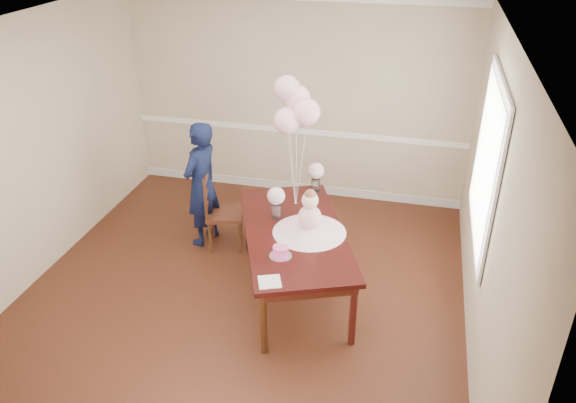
{
  "coord_description": "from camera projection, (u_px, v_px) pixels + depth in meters",
  "views": [
    {
      "loc": [
        1.58,
        -4.41,
        3.64
      ],
      "look_at": [
        0.44,
        0.26,
        1.05
      ],
      "focal_mm": 35.0,
      "sensor_mm": 36.0,
      "label": 1
    }
  ],
  "objects": [
    {
      "name": "dining_table_top",
      "position": [
        294.0,
        233.0,
        5.61
      ],
      "size": [
        1.61,
        2.15,
        0.05
      ],
      "primitive_type": "cube",
      "rotation": [
        0.0,
        0.0,
        0.38
      ],
      "color": "black",
      "rests_on": "table_leg_fl"
    },
    {
      "name": "woman",
      "position": [
        202.0,
        184.0,
        6.45
      ],
      "size": [
        0.49,
        0.62,
        1.5
      ],
      "primitive_type": "imported",
      "rotation": [
        0.0,
        0.0,
        -1.84
      ],
      "color": "black",
      "rests_on": "floor"
    },
    {
      "name": "balloon_ribbon_d",
      "position": [
        292.0,
        155.0,
        5.85
      ],
      "size": [
        0.11,
        0.07,
        1.09
      ],
      "primitive_type": "cylinder",
      "rotation": [
        -0.09,
        -0.07,
        0.38
      ],
      "color": "white",
      "rests_on": "balloon_weight"
    },
    {
      "name": "table_apron",
      "position": [
        294.0,
        239.0,
        5.65
      ],
      "size": [
        1.49,
        2.03,
        0.1
      ],
      "primitive_type": "cube",
      "rotation": [
        0.0,
        0.0,
        0.38
      ],
      "color": "black",
      "rests_on": "table_leg_fl"
    },
    {
      "name": "napkin",
      "position": [
        270.0,
        282.0,
        4.84
      ],
      "size": [
        0.25,
        0.25,
        0.01
      ],
      "primitive_type": "cube",
      "rotation": [
        0.0,
        0.0,
        0.38
      ],
      "color": "white",
      "rests_on": "dining_table_top"
    },
    {
      "name": "wall_back",
      "position": [
        296.0,
        98.0,
        7.32
      ],
      "size": [
        4.5,
        0.02,
        2.7
      ],
      "primitive_type": "cube",
      "color": "tan",
      "rests_on": "floor"
    },
    {
      "name": "balloon_weight",
      "position": [
        296.0,
        204.0,
        6.07
      ],
      "size": [
        0.05,
        0.05,
        0.02
      ],
      "primitive_type": "cylinder",
      "rotation": [
        0.0,
        0.0,
        0.38
      ],
      "color": "silver",
      "rests_on": "dining_table_top"
    },
    {
      "name": "balloon_c",
      "position": [
        297.0,
        98.0,
        5.61
      ],
      "size": [
        0.27,
        0.27,
        0.27
      ],
      "primitive_type": "sphere",
      "color": "#F8B0C2",
      "rests_on": "balloon_ribbon_c"
    },
    {
      "name": "window_blinds",
      "position": [
        485.0,
        162.0,
        5.05
      ],
      "size": [
        0.01,
        1.5,
        1.4
      ],
      "primitive_type": "cube",
      "color": "white",
      "rests_on": "wall_right"
    },
    {
      "name": "floor",
      "position": [
        241.0,
        297.0,
        5.82
      ],
      "size": [
        4.5,
        5.0,
        0.0
      ],
      "primitive_type": "cube",
      "color": "#35160D",
      "rests_on": "ground"
    },
    {
      "name": "rose_vase_near",
      "position": [
        276.0,
        211.0,
        5.8
      ],
      "size": [
        0.13,
        0.13,
        0.15
      ],
      "primitive_type": "cylinder",
      "rotation": [
        0.0,
        0.0,
        0.38
      ],
      "color": "silver",
      "rests_on": "dining_table_top"
    },
    {
      "name": "balloon_ribbon_a",
      "position": [
        291.0,
        170.0,
        5.87
      ],
      "size": [
        0.08,
        0.04,
        0.81
      ],
      "primitive_type": "cylinder",
      "rotation": [
        0.0,
        -0.1,
        0.38
      ],
      "color": "silver",
      "rests_on": "balloon_weight"
    },
    {
      "name": "balloon_d",
      "position": [
        287.0,
        89.0,
        5.57
      ],
      "size": [
        0.27,
        0.27,
        0.27
      ],
      "primitive_type": "sphere",
      "color": "#DA9BBB",
      "rests_on": "balloon_ribbon_d"
    },
    {
      "name": "chair_slat_low",
      "position": [
        208.0,
        202.0,
        6.43
      ],
      "size": [
        0.12,
        0.37,
        0.05
      ],
      "primitive_type": "cube",
      "rotation": [
        0.0,
        0.0,
        0.26
      ],
      "color": "#381A0F",
      "rests_on": "dining_chair_seat"
    },
    {
      "name": "balloon_ribbon_c",
      "position": [
        296.0,
        160.0,
        5.87
      ],
      "size": [
        0.02,
        0.09,
        1.0
      ],
      "primitive_type": "cylinder",
      "rotation": [
        -0.09,
        0.02,
        0.38
      ],
      "color": "white",
      "rests_on": "balloon_weight"
    },
    {
      "name": "roses_near",
      "position": [
        276.0,
        196.0,
        5.72
      ],
      "size": [
        0.18,
        0.18,
        0.18
      ],
      "primitive_type": "sphere",
      "color": "silver",
      "rests_on": "rose_vase_near"
    },
    {
      "name": "baby_hair",
      "position": [
        310.0,
        195.0,
        5.38
      ],
      "size": [
        0.12,
        0.12,
        0.12
      ],
      "primitive_type": "sphere",
      "color": "brown",
      "rests_on": "baby_head"
    },
    {
      "name": "baby_head",
      "position": [
        310.0,
        200.0,
        5.41
      ],
      "size": [
        0.16,
        0.16,
        0.16
      ],
      "primitive_type": "sphere",
      "color": "#FFD8AF",
      "rests_on": "baby_torso"
    },
    {
      "name": "table_leg_bl",
      "position": [
        248.0,
        222.0,
        6.51
      ],
      "size": [
        0.09,
        0.09,
        0.68
      ],
      "primitive_type": "cylinder",
      "rotation": [
        0.0,
        0.0,
        0.38
      ],
      "color": "black",
      "rests_on": "floor"
    },
    {
      "name": "birthday_cake",
      "position": [
        281.0,
        251.0,
        5.17
      ],
      "size": [
        0.19,
        0.19,
        0.1
      ],
      "primitive_type": "cylinder",
      "rotation": [
        0.0,
        0.0,
        0.38
      ],
      "color": "#ED4A9F",
      "rests_on": "cake_platter"
    },
    {
      "name": "wall_left",
      "position": [
        23.0,
        157.0,
        5.65
      ],
      "size": [
        0.02,
        5.0,
        2.7
      ],
      "primitive_type": "cube",
      "color": "tan",
      "rests_on": "floor"
    },
    {
      "name": "cake_flower_b",
      "position": [
        283.0,
        244.0,
        5.16
      ],
      "size": [
        0.03,
        0.03,
        0.03
      ],
      "primitive_type": "sphere",
      "color": "white",
      "rests_on": "birthday_cake"
    },
    {
      "name": "cake_platter",
      "position": [
        281.0,
        256.0,
        5.2
      ],
      "size": [
        0.28,
        0.28,
        0.01
      ],
      "primitive_type": "cylinder",
      "rotation": [
        0.0,
        0.0,
        0.38
      ],
      "color": "silver",
      "rests_on": "dining_table_top"
    },
    {
      "name": "chair_leg_fr",
      "position": [
        239.0,
        237.0,
        6.47
      ],
      "size": [
        0.05,
        0.05,
        0.4
      ],
      "primitive_type": "cylinder",
      "rotation": [
        0.0,
        0.0,
        0.26
      ],
      "color": "#3A1E0F",
      "rests_on": "floor"
    },
    {
      "name": "wall_right",
      "position": [
        490.0,
        208.0,
        4.71
      ],
      "size": [
        0.02,
        5.0,
        2.7
      ],
      "primitive_type": "cube",
      "color": "tan",
      "rests_on": "floor"
    },
    {
      "name": "table_leg_fr",
      "position": [
        353.0,
        315.0,
        5.06
      ],
      "size": [
        0.09,
        0.09,
        0.68
      ],
      "primitive_type": "cylinder",
      "rotation": [
        0.0,
        0.0,
        0.38
      ],
      "color": "black",
      "rests_on": "floor"
    },
    {
      "name": "chair_leg_br",
      "position": [
        241.0,
        222.0,
        6.77
      ],
      "size": [
        0.05,
        0.05,
        0.4
      ],
      "primitive_type": "cylinder",
      "rotation": [
        0.0,
        0.0,
        0.26
      ],
      "color": "#3D1D10",
      "rests_on": "floor"
    },
    {
      "name": "wall_front",
      "position": [
        89.0,
        378.0,
        3.05
      ],
      "size": [
        4.5,
        0.02,
        2.7
      ],
      "primitive_type": "cube",
      "color": "tan",
      "rests_on": "floor"
    },
    {
      "name": "table_leg_br",
      "position": [
        317.0,
        217.0,
        6.61
      ],
      "size": [
        0.09,
        0.09,
        0.68
      ],
      "primitive_type": "cylinder",
      "rotation": [
        0.0,
        0.0,
        0.38
      ],
      "color": "black",
      "rests_on": "floor"
    },
    {
      "name": "baseboard_trim",
      "position": [
        295.0,
        187.0,
        7.92
      ],
      "size": [
        4.5,
        0.02,
        0.12
      ],
      "primitive_type": "cube",
      "color": "silver",
      "rests_on": "floor"
    },
    {
      "name": "cake_flower_a",
      "position": [
        281.0,
        245.0,
        5.14
      ],
      "size": [
        0.03,
        0.03,
        0.03
      ],
      "primitive_type": "sphere",
      "color": "silver",
      "rests_on": "birthday_cake"
    },
    {
      "name": "balloon_a",
      "position": [
        287.0,
        121.0,
        5.6
      ],
      "size": [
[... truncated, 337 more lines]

